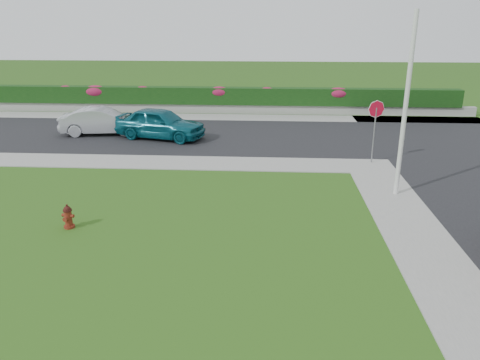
# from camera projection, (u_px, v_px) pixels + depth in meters

# --- Properties ---
(ground) EXTENTS (120.00, 120.00, 0.00)m
(ground) POSITION_uv_depth(u_px,v_px,m) (165.00, 266.00, 12.09)
(ground) COLOR black
(ground) RESTS_ON ground
(street_far) EXTENTS (26.00, 8.00, 0.04)m
(street_far) POSITION_uv_depth(u_px,v_px,m) (129.00, 135.00, 25.57)
(street_far) COLOR black
(street_far) RESTS_ON ground
(sidewalk_right) EXTENTS (2.00, 20.00, 0.04)m
(sidewalk_right) POSITION_uv_depth(u_px,v_px,m) (475.00, 324.00, 9.79)
(sidewalk_right) COLOR gray
(sidewalk_right) RESTS_ON ground
(sidewalk_far) EXTENTS (24.00, 2.00, 0.04)m
(sidewalk_far) POSITION_uv_depth(u_px,v_px,m) (76.00, 161.00, 20.92)
(sidewalk_far) COLOR gray
(sidewalk_far) RESTS_ON ground
(curb_corner) EXTENTS (2.00, 2.00, 0.04)m
(curb_corner) POSITION_uv_depth(u_px,v_px,m) (370.00, 166.00, 20.16)
(curb_corner) COLOR gray
(curb_corner) RESTS_ON ground
(sidewalk_beyond) EXTENTS (34.00, 2.00, 0.04)m
(sidewalk_beyond) POSITION_uv_depth(u_px,v_px,m) (213.00, 117.00, 30.05)
(sidewalk_beyond) COLOR gray
(sidewalk_beyond) RESTS_ON ground
(retaining_wall) EXTENTS (34.00, 0.40, 0.60)m
(retaining_wall) POSITION_uv_depth(u_px,v_px,m) (215.00, 109.00, 31.37)
(retaining_wall) COLOR gray
(retaining_wall) RESTS_ON ground
(hedge) EXTENTS (32.00, 0.90, 1.10)m
(hedge) POSITION_uv_depth(u_px,v_px,m) (215.00, 96.00, 31.19)
(hedge) COLOR black
(hedge) RESTS_ON retaining_wall
(fire_hydrant) EXTENTS (0.39, 0.37, 0.76)m
(fire_hydrant) POSITION_uv_depth(u_px,v_px,m) (68.00, 217.00, 14.19)
(fire_hydrant) COLOR #55160D
(fire_hydrant) RESTS_ON ground
(sedan_teal) EXTENTS (5.05, 3.07, 1.61)m
(sedan_teal) POSITION_uv_depth(u_px,v_px,m) (160.00, 123.00, 24.50)
(sedan_teal) COLOR #0D5563
(sedan_teal) RESTS_ON street_far
(sedan_silver) EXTENTS (4.59, 2.16, 1.45)m
(sedan_silver) POSITION_uv_depth(u_px,v_px,m) (102.00, 121.00, 25.40)
(sedan_silver) COLOR #A7A8AF
(sedan_silver) RESTS_ON street_far
(utility_pole) EXTENTS (0.16, 0.16, 6.35)m
(utility_pole) POSITION_uv_depth(u_px,v_px,m) (405.00, 108.00, 15.94)
(utility_pole) COLOR silver
(utility_pole) RESTS_ON ground
(stop_sign) EXTENTS (0.73, 0.23, 2.78)m
(stop_sign) POSITION_uv_depth(u_px,v_px,m) (376.00, 116.00, 19.98)
(stop_sign) COLOR slate
(stop_sign) RESTS_ON ground
(flower_clump_a) EXTENTS (1.01, 0.65, 0.51)m
(flower_clump_a) POSITION_uv_depth(u_px,v_px,m) (65.00, 89.00, 31.57)
(flower_clump_a) COLOR #B81F56
(flower_clump_a) RESTS_ON hedge
(flower_clump_b) EXTENTS (1.54, 0.99, 0.77)m
(flower_clump_b) POSITION_uv_depth(u_px,v_px,m) (96.00, 91.00, 31.48)
(flower_clump_b) COLOR #B81F56
(flower_clump_b) RESTS_ON hedge
(flower_clump_c) EXTENTS (1.03, 0.66, 0.52)m
(flower_clump_c) POSITION_uv_depth(u_px,v_px,m) (143.00, 90.00, 31.26)
(flower_clump_c) COLOR #B81F56
(flower_clump_c) RESTS_ON hedge
(flower_clump_d) EXTENTS (1.39, 0.89, 0.69)m
(flower_clump_d) POSITION_uv_depth(u_px,v_px,m) (219.00, 92.00, 30.98)
(flower_clump_d) COLOR #B81F56
(flower_clump_d) RESTS_ON hedge
(flower_clump_e) EXTENTS (1.06, 0.68, 0.53)m
(flower_clump_e) POSITION_uv_depth(u_px,v_px,m) (267.00, 91.00, 30.78)
(flower_clump_e) COLOR #B81F56
(flower_clump_e) RESTS_ON hedge
(flower_clump_f) EXTENTS (1.45, 0.93, 0.73)m
(flower_clump_f) POSITION_uv_depth(u_px,v_px,m) (338.00, 93.00, 30.53)
(flower_clump_f) COLOR #B81F56
(flower_clump_f) RESTS_ON hedge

